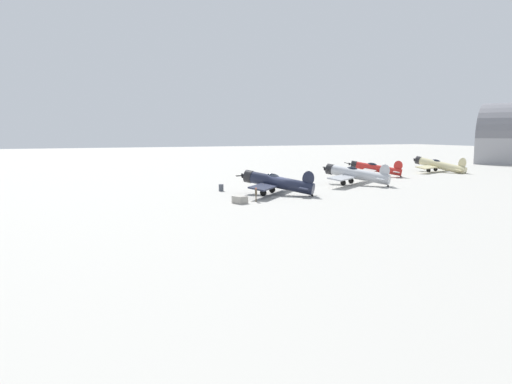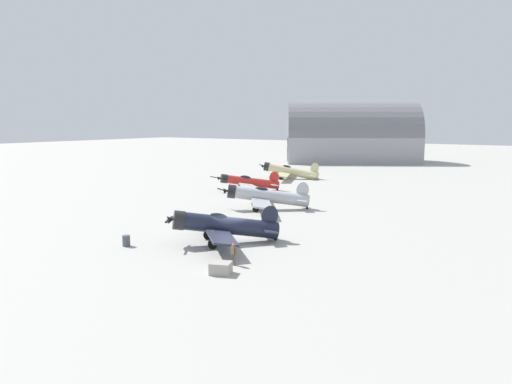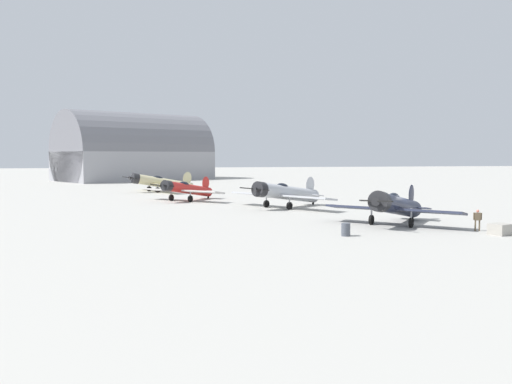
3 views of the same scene
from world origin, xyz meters
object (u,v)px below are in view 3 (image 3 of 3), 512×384
object	(u,v)px
airplane_foreground	(395,206)
fuel_drum	(346,230)
airplane_far_line	(186,189)
airplane_mid_apron	(285,193)
airplane_outer_stand	(161,183)
equipment_crate	(500,229)
ground_crew_mechanic	(478,218)

from	to	relation	value
airplane_foreground	fuel_drum	xyz separation A→B (m)	(5.13, -6.18, -1.12)
airplane_foreground	airplane_far_line	bearing A→B (deg)	-105.63
airplane_mid_apron	fuel_drum	distance (m)	20.72
airplane_far_line	airplane_outer_stand	xyz separation A→B (m)	(-17.50, -2.79, -0.09)
airplane_foreground	airplane_mid_apron	size ratio (longest dim) A/B	0.79
airplane_mid_apron	equipment_crate	bearing A→B (deg)	79.65
airplane_foreground	ground_crew_mechanic	world-z (taller)	airplane_foreground
airplane_mid_apron	fuel_drum	world-z (taller)	airplane_mid_apron
airplane_far_line	ground_crew_mechanic	bearing A→B (deg)	75.41
airplane_far_line	fuel_drum	size ratio (longest dim) A/B	10.46
airplane_far_line	equipment_crate	bearing A→B (deg)	74.28
airplane_foreground	ground_crew_mechanic	distance (m)	6.44
ground_crew_mechanic	fuel_drum	size ratio (longest dim) A/B	1.76
airplane_far_line	fuel_drum	bearing A→B (deg)	59.06
airplane_mid_apron	equipment_crate	size ratio (longest dim) A/B	6.91
ground_crew_mechanic	fuel_drum	bearing A→B (deg)	-63.63
airplane_mid_apron	equipment_crate	xyz separation A→B (m)	(22.24, 10.40, -1.21)
airplane_mid_apron	airplane_outer_stand	xyz separation A→B (m)	(-28.48, -12.72, -0.23)
airplane_foreground	equipment_crate	distance (m)	8.39
airplane_far_line	airplane_foreground	bearing A→B (deg)	72.97
airplane_mid_apron	airplane_far_line	distance (m)	14.80
fuel_drum	ground_crew_mechanic	bearing A→B (deg)	92.95
airplane_foreground	airplane_outer_stand	bearing A→B (deg)	-113.33
airplane_outer_stand	ground_crew_mechanic	distance (m)	53.64
airplane_foreground	airplane_far_line	size ratio (longest dim) A/B	0.98
ground_crew_mechanic	fuel_drum	xyz separation A→B (m)	(0.55, -10.66, -0.52)
airplane_mid_apron	fuel_drum	bearing A→B (deg)	52.64
airplane_foreground	airplane_far_line	xyz separation A→B (m)	(-26.52, -15.41, -0.11)
airplane_far_line	ground_crew_mechanic	world-z (taller)	airplane_far_line
equipment_crate	fuel_drum	world-z (taller)	fuel_drum
equipment_crate	fuel_drum	xyz separation A→B (m)	(-1.56, -11.10, 0.05)
airplane_far_line	airplane_outer_stand	world-z (taller)	airplane_outer_stand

